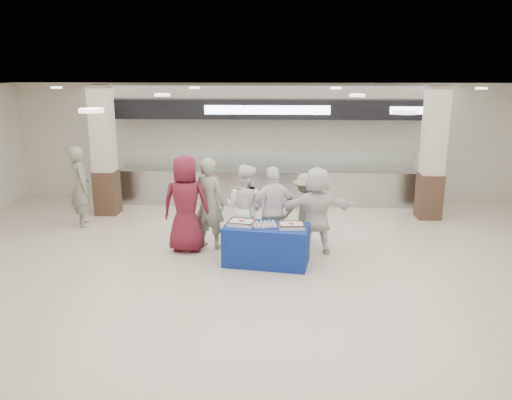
# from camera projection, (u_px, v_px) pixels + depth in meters

# --- Properties ---
(ground) EXTENTS (14.00, 14.00, 0.00)m
(ground) POSITION_uv_depth(u_px,v_px,m) (259.00, 286.00, 8.46)
(ground) COLOR beige
(ground) RESTS_ON ground
(serving_line) EXTENTS (8.70, 0.85, 2.80)m
(serving_line) POSITION_uv_depth(u_px,v_px,m) (267.00, 161.00, 13.38)
(serving_line) COLOR #AFB1B6
(serving_line) RESTS_ON ground
(column_left) EXTENTS (0.55, 0.55, 3.20)m
(column_left) POSITION_uv_depth(u_px,v_px,m) (104.00, 154.00, 12.31)
(column_left) COLOR #3C271B
(column_left) RESTS_ON ground
(column_right) EXTENTS (0.55, 0.55, 3.20)m
(column_right) POSITION_uv_depth(u_px,v_px,m) (433.00, 156.00, 11.94)
(column_right) COLOR #3C271B
(column_right) RESTS_ON ground
(display_table) EXTENTS (1.65, 1.01, 0.75)m
(display_table) POSITION_uv_depth(u_px,v_px,m) (266.00, 245.00, 9.32)
(display_table) COLOR navy
(display_table) RESTS_ON ground
(sheet_cake_left) EXTENTS (0.54, 0.46, 0.10)m
(sheet_cake_left) POSITION_uv_depth(u_px,v_px,m) (242.00, 222.00, 9.26)
(sheet_cake_left) COLOR white
(sheet_cake_left) RESTS_ON display_table
(sheet_cake_right) EXTENTS (0.48, 0.39, 0.10)m
(sheet_cake_right) POSITION_uv_depth(u_px,v_px,m) (291.00, 225.00, 9.10)
(sheet_cake_right) COLOR white
(sheet_cake_right) RESTS_ON display_table
(cupcake_tray) EXTENTS (0.43, 0.35, 0.06)m
(cupcake_tray) POSITION_uv_depth(u_px,v_px,m) (264.00, 225.00, 9.18)
(cupcake_tray) COLOR #B2B2B7
(cupcake_tray) RESTS_ON display_table
(civilian_maroon) EXTENTS (0.99, 0.67, 1.95)m
(civilian_maroon) POSITION_uv_depth(u_px,v_px,m) (186.00, 204.00, 9.86)
(civilian_maroon) COLOR maroon
(civilian_maroon) RESTS_ON ground
(soldier_a) EXTENTS (0.80, 0.66, 1.87)m
(soldier_a) POSITION_uv_depth(u_px,v_px,m) (209.00, 203.00, 10.07)
(soldier_a) COLOR gray
(soldier_a) RESTS_ON ground
(chef_tall) EXTENTS (1.05, 0.96, 1.76)m
(chef_tall) POSITION_uv_depth(u_px,v_px,m) (245.00, 208.00, 9.94)
(chef_tall) COLOR white
(chef_tall) RESTS_ON ground
(chef_short) EXTENTS (1.10, 0.75, 1.74)m
(chef_short) POSITION_uv_depth(u_px,v_px,m) (274.00, 210.00, 9.81)
(chef_short) COLOR white
(chef_short) RESTS_ON ground
(soldier_b) EXTENTS (1.04, 0.72, 1.48)m
(soldier_b) POSITION_uv_depth(u_px,v_px,m) (305.00, 208.00, 10.42)
(soldier_b) COLOR gray
(soldier_b) RESTS_ON ground
(civilian_white) EXTENTS (1.67, 0.69, 1.75)m
(civilian_white) POSITION_uv_depth(u_px,v_px,m) (316.00, 210.00, 9.77)
(civilian_white) COLOR white
(civilian_white) RESTS_ON ground
(soldier_bg) EXTENTS (0.73, 0.81, 1.86)m
(soldier_bg) POSITION_uv_depth(u_px,v_px,m) (81.00, 187.00, 11.50)
(soldier_bg) COLOR gray
(soldier_bg) RESTS_ON ground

